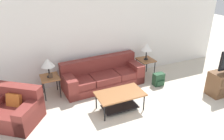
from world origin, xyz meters
TOP-DOWN VIEW (x-y plane):
  - wall_back at (0.00, 3.67)m, footprint 9.03×0.06m
  - couch at (-0.13, 3.15)m, footprint 2.41×1.00m
  - armchair at (-2.60, 2.39)m, footprint 1.42×1.38m
  - coffee_table at (-0.20, 1.82)m, footprint 1.16×0.67m
  - side_table_left at (-1.64, 3.19)m, footprint 0.48×0.54m
  - side_table_right at (1.38, 3.19)m, footprint 0.48×0.54m
  - table_lamp_left at (-1.64, 3.19)m, footprint 0.35×0.35m
  - table_lamp_right at (1.38, 3.19)m, footprint 0.35×0.35m
  - backpack at (1.40, 2.47)m, footprint 0.32×0.28m
  - picture_frame at (-1.62, 3.11)m, footprint 0.10×0.04m

SIDE VIEW (x-z plane):
  - backpack at x=1.40m, z-range 0.00..0.38m
  - armchair at x=-2.60m, z-range -0.11..0.69m
  - couch at x=-0.13m, z-range -0.11..0.71m
  - coffee_table at x=-0.20m, z-range 0.11..0.58m
  - side_table_left at x=-1.64m, z-range 0.23..0.80m
  - side_table_right at x=1.38m, z-range 0.23..0.80m
  - picture_frame at x=-1.62m, z-range 0.57..0.70m
  - table_lamp_left at x=-1.64m, z-range 0.72..1.24m
  - table_lamp_right at x=1.38m, z-range 0.72..1.24m
  - wall_back at x=0.00m, z-range 0.00..2.60m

